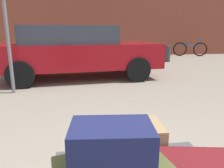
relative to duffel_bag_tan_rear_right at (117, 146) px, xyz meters
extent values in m
cube|color=#9E7F56|center=(0.00, 0.00, 0.00)|extent=(0.64, 0.32, 0.31)
cube|color=#191E47|center=(-0.10, -0.40, 0.24)|extent=(0.43, 0.31, 0.20)
cube|color=maroon|center=(-0.27, 4.68, 0.14)|extent=(4.45, 2.19, 0.64)
cube|color=#2D333D|center=(-0.52, 4.66, 0.69)|extent=(2.55, 1.80, 0.46)
cylinder|color=black|center=(1.06, 5.66, -0.18)|extent=(0.66, 0.28, 0.64)
cylinder|color=black|center=(1.22, 3.97, -0.18)|extent=(0.66, 0.28, 0.64)
cylinder|color=black|center=(-1.76, 5.40, -0.18)|extent=(0.66, 0.28, 0.64)
cylinder|color=black|center=(-1.61, 3.70, -0.18)|extent=(0.66, 0.28, 0.64)
torus|color=black|center=(5.05, 9.58, -0.14)|extent=(0.71, 0.25, 0.72)
torus|color=black|center=(6.05, 9.31, -0.14)|extent=(0.71, 0.25, 0.72)
cylinder|color=#194C8C|center=(5.55, 9.45, 0.07)|extent=(0.98, 0.31, 0.04)
cylinder|color=#194C8C|center=(5.36, 9.50, 0.22)|extent=(0.05, 0.05, 0.30)
cylinder|color=#194C8C|center=(5.99, 9.33, 0.27)|extent=(0.05, 0.05, 0.40)
cylinder|color=#383838|center=(2.17, 7.47, -0.15)|extent=(0.22, 0.22, 0.68)
cylinder|color=#383838|center=(3.49, 7.47, -0.15)|extent=(0.22, 0.22, 0.68)
cylinder|color=slate|center=(-1.67, 3.33, 0.70)|extent=(0.07, 0.07, 2.38)
camera|label=1|loc=(-0.23, -1.34, 0.78)|focal=34.35mm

